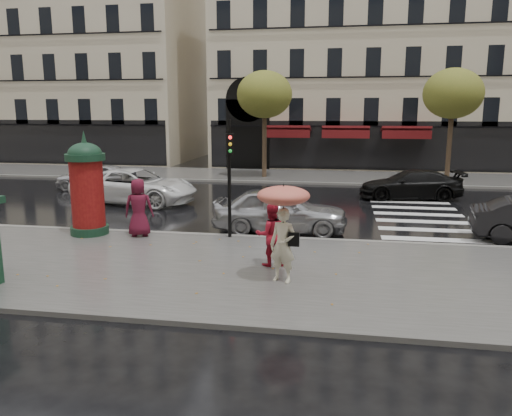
% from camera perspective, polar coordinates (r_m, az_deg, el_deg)
% --- Properties ---
extents(ground, '(160.00, 160.00, 0.00)m').
position_cam_1_polar(ground, '(13.92, -2.25, -6.75)').
color(ground, black).
rests_on(ground, ground).
extents(near_sidewalk, '(90.00, 7.00, 0.12)m').
position_cam_1_polar(near_sidewalk, '(13.44, -2.70, -7.15)').
color(near_sidewalk, '#474744').
rests_on(near_sidewalk, ground).
extents(far_sidewalk, '(90.00, 6.00, 0.12)m').
position_cam_1_polar(far_sidewalk, '(32.35, 4.73, 3.64)').
color(far_sidewalk, '#474744').
rests_on(far_sidewalk, ground).
extents(near_kerb, '(90.00, 0.25, 0.14)m').
position_cam_1_polar(near_kerb, '(16.73, -0.13, -3.40)').
color(near_kerb, slate).
rests_on(near_kerb, ground).
extents(far_kerb, '(90.00, 0.25, 0.14)m').
position_cam_1_polar(far_kerb, '(29.39, 4.22, 2.91)').
color(far_kerb, slate).
rests_on(far_kerb, ground).
extents(zebra_crossing, '(3.60, 11.75, 0.01)m').
position_cam_1_polar(zebra_crossing, '(23.18, 17.55, 0.02)').
color(zebra_crossing, silver).
rests_on(zebra_crossing, ground).
extents(bldg_far_corner, '(26.00, 14.00, 22.90)m').
position_cam_1_polar(bldg_far_corner, '(43.64, 14.75, 20.10)').
color(bldg_far_corner, '#B7A88C').
rests_on(bldg_far_corner, ground).
extents(bldg_far_left, '(24.00, 14.00, 22.90)m').
position_cam_1_polar(bldg_far_left, '(50.08, -21.19, 18.53)').
color(bldg_far_left, '#B7A88C').
rests_on(bldg_far_left, ground).
extents(tree_far_left, '(3.40, 3.40, 6.64)m').
position_cam_1_polar(tree_far_left, '(31.33, 0.98, 12.80)').
color(tree_far_left, '#38281C').
rests_on(tree_far_left, ground).
extents(tree_far_right, '(3.40, 3.40, 6.64)m').
position_cam_1_polar(tree_far_right, '(31.59, 21.59, 12.03)').
color(tree_far_right, '#38281C').
rests_on(tree_far_right, ground).
extents(woman_umbrella, '(1.28, 1.28, 2.45)m').
position_cam_1_polar(woman_umbrella, '(12.03, 3.14, -1.06)').
color(woman_umbrella, beige).
rests_on(woman_umbrella, near_sidewalk).
extents(woman_red, '(1.00, 0.89, 1.71)m').
position_cam_1_polar(woman_red, '(13.45, 1.70, -3.06)').
color(woman_red, '#A71427').
rests_on(woman_red, near_sidewalk).
extents(man_burgundy, '(1.07, 0.82, 1.94)m').
position_cam_1_polar(man_burgundy, '(17.01, -13.25, 0.06)').
color(man_burgundy, '#561123').
rests_on(man_burgundy, near_sidewalk).
extents(morris_column, '(1.30, 1.30, 3.50)m').
position_cam_1_polar(morris_column, '(17.67, -18.77, 2.49)').
color(morris_column, '#143421').
rests_on(morris_column, near_sidewalk).
extents(traffic_light, '(0.29, 0.38, 3.86)m').
position_cam_1_polar(traffic_light, '(16.17, -3.05, 4.69)').
color(traffic_light, black).
rests_on(traffic_light, near_sidewalk).
extents(car_silver, '(4.77, 2.06, 1.60)m').
position_cam_1_polar(car_silver, '(17.62, 2.78, -0.22)').
color(car_silver, '#A2A3A7').
rests_on(car_silver, ground).
extents(car_white, '(5.99, 3.21, 1.60)m').
position_cam_1_polar(car_white, '(23.75, -13.66, 2.43)').
color(car_white, white).
rests_on(car_white, ground).
extents(car_black, '(5.03, 2.46, 1.41)m').
position_cam_1_polar(car_black, '(25.41, 17.24, 2.58)').
color(car_black, black).
rests_on(car_black, ground).
extents(car_far_silver, '(4.29, 1.77, 1.45)m').
position_cam_1_polar(car_far_silver, '(28.34, -17.78, 3.44)').
color(car_far_silver, '#B8B8BD').
rests_on(car_far_silver, ground).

